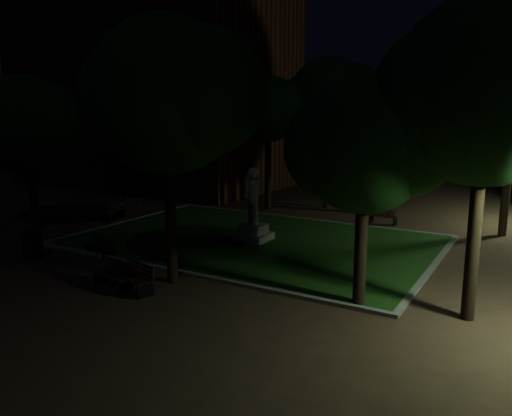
{
  "coord_description": "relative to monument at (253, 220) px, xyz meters",
  "views": [
    {
      "loc": [
        10.83,
        -16.3,
        5.64
      ],
      "look_at": [
        0.72,
        1.0,
        1.74
      ],
      "focal_mm": 35.0,
      "sensor_mm": 36.0,
      "label": 1
    }
  ],
  "objects": [
    {
      "name": "bench_near_left",
      "position": [
        -0.9,
        -7.27,
        -0.55
      ],
      "size": [
        1.65,
        0.82,
        0.86
      ],
      "rotation": [
        0.0,
        0.0,
        -0.18
      ],
      "color": "black",
      "rests_on": "ground"
    },
    {
      "name": "tree_east",
      "position": [
        9.45,
        -4.19,
        5.2
      ],
      "size": [
        6.02,
        4.91,
        8.62
      ],
      "color": "black",
      "rests_on": "ground"
    },
    {
      "name": "bench_far_side",
      "position": [
        3.92,
        6.31,
        -0.59
      ],
      "size": [
        1.44,
        0.59,
        0.77
      ],
      "rotation": [
        0.0,
        0.0,
        3.08
      ],
      "color": "black",
      "rests_on": "ground"
    },
    {
      "name": "tree_far_north",
      "position": [
        -0.12,
        8.96,
        5.27
      ],
      "size": [
        6.01,
        4.91,
        8.69
      ],
      "color": "black",
      "rests_on": "ground"
    },
    {
      "name": "building_main",
      "position": [
        -15.86,
        11.79,
        6.42
      ],
      "size": [
        20.0,
        12.0,
        15.0
      ],
      "color": "#54281A",
      "rests_on": "ground"
    },
    {
      "name": "bicycle",
      "position": [
        -11.38,
        4.29,
        -0.57
      ],
      "size": [
        1.58,
        0.99,
        0.78
      ],
      "primitive_type": "imported",
      "rotation": [
        0.0,
        0.0,
        1.23
      ],
      "color": "black",
      "rests_on": "ground"
    },
    {
      "name": "lawn_kerb",
      "position": [
        0.0,
        0.0,
        -0.9
      ],
      "size": [
        15.4,
        10.4,
        0.12
      ],
      "color": "slate",
      "rests_on": "ground"
    },
    {
      "name": "tree_se",
      "position": [
        6.5,
        -4.75,
        3.76
      ],
      "size": [
        4.75,
        3.88,
        6.66
      ],
      "color": "black",
      "rests_on": "ground"
    },
    {
      "name": "bench_near_right",
      "position": [
        -0.15,
        -7.18,
        -0.53
      ],
      "size": [
        1.76,
        1.03,
        0.91
      ],
      "rotation": [
        0.0,
        0.0,
        -0.3
      ],
      "color": "black",
      "rests_on": "ground"
    },
    {
      "name": "bench_left_side",
      "position": [
        -8.75,
        0.23,
        -0.55
      ],
      "size": [
        0.79,
        1.62,
        0.85
      ],
      "rotation": [
        0.0,
        0.0,
        -1.4
      ],
      "color": "black",
      "rests_on": "ground"
    },
    {
      "name": "tree_west",
      "position": [
        -10.05,
        -3.46,
        4.01
      ],
      "size": [
        5.74,
        4.69,
        7.31
      ],
      "color": "black",
      "rests_on": "ground"
    },
    {
      "name": "tree_north_wl",
      "position": [
        -2.99,
        6.88,
        4.8
      ],
      "size": [
        4.6,
        3.76,
        7.65
      ],
      "color": "black",
      "rests_on": "ground"
    },
    {
      "name": "lamppost_nw",
      "position": [
        -12.45,
        8.52,
        2.13
      ],
      "size": [
        1.18,
        0.28,
        4.4
      ],
      "color": "black",
      "rests_on": "ground"
    },
    {
      "name": "monument",
      "position": [
        0.0,
        0.0,
        0.0
      ],
      "size": [
        1.4,
        1.4,
        3.2
      ],
      "color": "#A09C92",
      "rests_on": "lawn"
    },
    {
      "name": "bench_west_near",
      "position": [
        -4.21,
        -4.86,
        -0.6
      ],
      "size": [
        1.43,
        0.71,
        0.75
      ],
      "rotation": [
        0.0,
        0.0,
        -0.18
      ],
      "color": "black",
      "rests_on": "ground"
    },
    {
      "name": "tree_north_er",
      "position": [
        3.76,
        8.58,
        4.2
      ],
      "size": [
        5.75,
        4.69,
        7.51
      ],
      "color": "black",
      "rests_on": "ground"
    },
    {
      "name": "tree_nw",
      "position": [
        -7.93,
        6.39,
        4.8
      ],
      "size": [
        6.1,
        4.98,
        8.25
      ],
      "color": "black",
      "rests_on": "ground"
    },
    {
      "name": "tree_extra",
      "position": [
        0.46,
        -5.93,
        5.15
      ],
      "size": [
        6.12,
        5.0,
        8.61
      ],
      "color": "black",
      "rests_on": "ground"
    },
    {
      "name": "trash_bin",
      "position": [
        -6.04,
        -6.56,
        -0.43
      ],
      "size": [
        0.78,
        0.78,
        1.04
      ],
      "color": "black",
      "rests_on": "ground"
    },
    {
      "name": "ground",
      "position": [
        0.0,
        -2.0,
        -0.96
      ],
      "size": [
        80.0,
        80.0,
        0.0
      ],
      "primitive_type": "plane",
      "color": "#482F21"
    },
    {
      "name": "lawn",
      "position": [
        0.0,
        0.0,
        -0.92
      ],
      "size": [
        15.0,
        10.0,
        0.08
      ],
      "primitive_type": "cube",
      "color": "#1F4914",
      "rests_on": "ground"
    }
  ]
}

